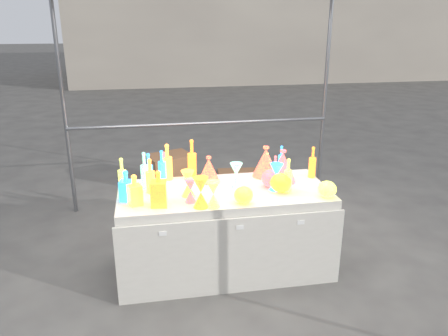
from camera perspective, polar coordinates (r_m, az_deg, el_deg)
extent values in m
plane|color=slate|center=(4.09, 0.00, -12.68)|extent=(80.00, 80.00, 0.00)
cylinder|color=gray|center=(5.10, -20.14, 7.09)|extent=(0.04, 0.04, 2.40)
cylinder|color=gray|center=(5.45, 12.98, 8.46)|extent=(0.04, 0.04, 2.40)
cylinder|color=gray|center=(5.07, -2.96, 5.84)|extent=(3.00, 0.04, 0.04)
cube|color=silver|center=(3.91, 0.00, -8.00)|extent=(1.80, 0.80, 0.75)
cube|color=silver|center=(3.57, 1.20, -11.50)|extent=(1.84, 0.02, 0.68)
cube|color=white|center=(3.38, -8.01, -8.50)|extent=(0.06, 0.00, 0.03)
cube|color=white|center=(3.44, 2.10, -7.76)|extent=(0.06, 0.00, 0.03)
cube|color=white|center=(3.57, 10.02, -7.01)|extent=(0.06, 0.00, 0.03)
cube|color=#986744|center=(5.96, -7.11, -0.20)|extent=(0.69, 0.60, 0.42)
cube|color=#986744|center=(6.28, 2.03, -0.82)|extent=(0.65, 0.49, 0.05)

